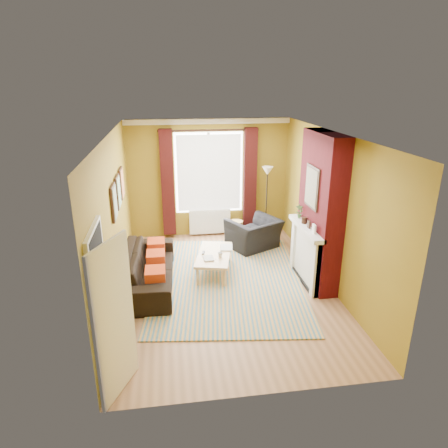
{
  "coord_description": "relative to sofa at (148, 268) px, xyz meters",
  "views": [
    {
      "loc": [
        -0.99,
        -6.52,
        3.64
      ],
      "look_at": [
        0.0,
        0.25,
        1.15
      ],
      "focal_mm": 32.0,
      "sensor_mm": 36.0,
      "label": 1
    }
  ],
  "objects": [
    {
      "name": "ground",
      "position": [
        1.42,
        -0.29,
        -0.34
      ],
      "size": [
        5.5,
        5.5,
        0.0
      ],
      "primitive_type": "plane",
      "color": "brown",
      "rests_on": "ground"
    },
    {
      "name": "tv_remote",
      "position": [
        1.07,
        0.36,
        0.09
      ],
      "size": [
        0.08,
        0.16,
        0.02
      ],
      "rotation": [
        0.0,
        0.0,
        -0.21
      ],
      "color": "#242426",
      "rests_on": "coffee_table"
    },
    {
      "name": "coffee_table",
      "position": [
        1.27,
        0.3,
        0.04
      ],
      "size": [
        0.89,
        1.36,
        0.42
      ],
      "rotation": [
        0.0,
        0.0,
        -0.23
      ],
      "color": "tan",
      "rests_on": "ground"
    },
    {
      "name": "armchair",
      "position": [
        2.31,
        1.41,
        0.01
      ],
      "size": [
        1.36,
        1.3,
        0.69
      ],
      "primitive_type": "imported",
      "rotation": [
        0.0,
        0.0,
        3.62
      ],
      "color": "black",
      "rests_on": "ground"
    },
    {
      "name": "wicker_stool",
      "position": [
        2.03,
        2.11,
        -0.13
      ],
      "size": [
        0.4,
        0.4,
        0.42
      ],
      "rotation": [
        0.0,
        0.0,
        -0.23
      ],
      "color": "#A58347",
      "rests_on": "ground"
    },
    {
      "name": "room_walls",
      "position": [
        2.05,
        -0.01,
        1.04
      ],
      "size": [
        3.82,
        5.54,
        2.83
      ],
      "color": "olive",
      "rests_on": "ground"
    },
    {
      "name": "floor_lamp",
      "position": [
        2.73,
        1.98,
        1.05
      ],
      "size": [
        0.28,
        0.28,
        1.75
      ],
      "rotation": [
        0.0,
        0.0,
        -0.08
      ],
      "color": "black",
      "rests_on": "ground"
    },
    {
      "name": "book_b",
      "position": [
        1.43,
        0.55,
        0.09
      ],
      "size": [
        0.29,
        0.37,
        0.03
      ],
      "primitive_type": "imported",
      "rotation": [
        0.0,
        0.0,
        -0.15
      ],
      "color": "#999999",
      "rests_on": "coffee_table"
    },
    {
      "name": "book_a",
      "position": [
        1.04,
        0.07,
        0.09
      ],
      "size": [
        0.21,
        0.27,
        0.02
      ],
      "primitive_type": "imported",
      "rotation": [
        0.0,
        0.0,
        0.06
      ],
      "color": "#999999",
      "rests_on": "coffee_table"
    },
    {
      "name": "striped_rug",
      "position": [
        1.49,
        -0.03,
        -0.33
      ],
      "size": [
        3.21,
        4.14,
        0.02
      ],
      "rotation": [
        0.0,
        0.0,
        -0.12
      ],
      "color": "teal",
      "rests_on": "ground"
    },
    {
      "name": "sofa",
      "position": [
        0.0,
        0.0,
        0.0
      ],
      "size": [
        0.99,
        2.34,
        0.67
      ],
      "primitive_type": "imported",
      "rotation": [
        0.0,
        0.0,
        1.53
      ],
      "color": "black",
      "rests_on": "ground"
    },
    {
      "name": "mug",
      "position": [
        1.38,
        0.15,
        0.12
      ],
      "size": [
        0.1,
        0.1,
        0.09
      ],
      "primitive_type": "imported",
      "rotation": [
        0.0,
        0.0,
        0.13
      ],
      "color": "#999999",
      "rests_on": "coffee_table"
    }
  ]
}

